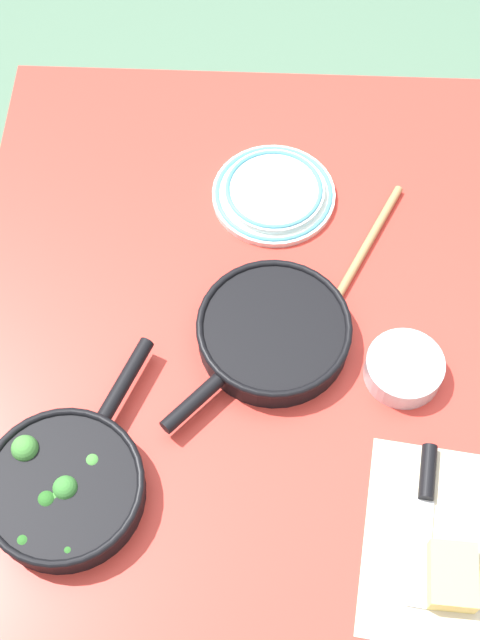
# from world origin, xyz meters

# --- Properties ---
(ground_plane) EXTENTS (14.00, 14.00, 0.00)m
(ground_plane) POSITION_xyz_m (0.00, 0.00, 0.00)
(ground_plane) COLOR #51755B
(dining_table_red) EXTENTS (1.15, 0.93, 0.74)m
(dining_table_red) POSITION_xyz_m (0.00, 0.00, 0.66)
(dining_table_red) COLOR red
(dining_table_red) RESTS_ON ground_plane
(skillet_broccoli) EXTENTS (0.37, 0.24, 0.07)m
(skillet_broccoli) POSITION_xyz_m (-0.30, 0.25, 0.77)
(skillet_broccoli) COLOR black
(skillet_broccoli) RESTS_ON dining_table_red
(skillet_eggs) EXTENTS (0.31, 0.30, 0.05)m
(skillet_eggs) POSITION_xyz_m (-0.03, -0.05, 0.77)
(skillet_eggs) COLOR black
(skillet_eggs) RESTS_ON dining_table_red
(wooden_spoon) EXTENTS (0.38, 0.20, 0.02)m
(wooden_spoon) POSITION_xyz_m (0.07, -0.17, 0.75)
(wooden_spoon) COLOR #A87A4C
(wooden_spoon) RESTS_ON dining_table_red
(parchment_sheet) EXTENTS (0.33, 0.26, 0.00)m
(parchment_sheet) POSITION_xyz_m (-0.36, -0.31, 0.75)
(parchment_sheet) COLOR beige
(parchment_sheet) RESTS_ON dining_table_red
(grater_knife) EXTENTS (0.25, 0.06, 0.02)m
(grater_knife) POSITION_xyz_m (-0.29, -0.29, 0.75)
(grater_knife) COLOR silver
(grater_knife) RESTS_ON dining_table_red
(cheese_block) EXTENTS (0.10, 0.07, 0.04)m
(cheese_block) POSITION_xyz_m (-0.41, -0.32, 0.76)
(cheese_block) COLOR #EACC66
(cheese_block) RESTS_ON dining_table_red
(dinner_plate_stack) EXTENTS (0.22, 0.22, 0.03)m
(dinner_plate_stack) POSITION_xyz_m (0.27, -0.05, 0.76)
(dinner_plate_stack) COLOR silver
(dinner_plate_stack) RESTS_ON dining_table_red
(prep_bowl_steel) EXTENTS (0.13, 0.13, 0.04)m
(prep_bowl_steel) POSITION_xyz_m (-0.08, -0.27, 0.77)
(prep_bowl_steel) COLOR #B7B7BC
(prep_bowl_steel) RESTS_ON dining_table_red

